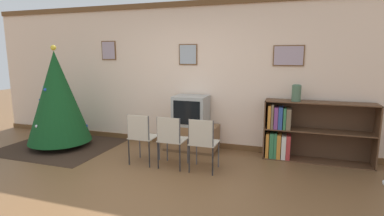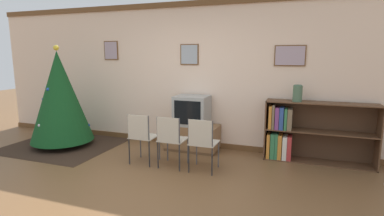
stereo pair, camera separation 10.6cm
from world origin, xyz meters
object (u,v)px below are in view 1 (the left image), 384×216
(christmas_tree, at_px, (57,97))
(folding_chair_left, at_px, (141,136))
(bookshelf, at_px, (298,132))
(vase, at_px, (296,93))
(television, at_px, (191,110))
(folding_chair_right, at_px, (203,142))
(tv_console, at_px, (191,137))
(folding_chair_center, at_px, (171,138))

(christmas_tree, bearing_deg, folding_chair_left, -10.36)
(bookshelf, xyz_separation_m, vase, (-0.07, -0.04, 0.67))
(television, bearing_deg, folding_chair_right, -61.88)
(christmas_tree, height_order, vase, christmas_tree)
(tv_console, relative_size, vase, 3.59)
(bookshelf, bearing_deg, folding_chair_right, -142.51)
(tv_console, xyz_separation_m, vase, (1.79, 0.04, 0.90))
(folding_chair_center, bearing_deg, television, 90.00)
(vase, bearing_deg, folding_chair_right, -142.16)
(folding_chair_center, xyz_separation_m, vase, (1.79, 1.00, 0.66))
(folding_chair_left, xyz_separation_m, folding_chair_center, (0.51, 0.00, 0.00))
(folding_chair_right, bearing_deg, christmas_tree, 173.17)
(television, relative_size, folding_chair_right, 0.73)
(television, distance_m, folding_chair_center, 0.99)
(christmas_tree, relative_size, folding_chair_left, 2.32)
(folding_chair_left, xyz_separation_m, vase, (2.30, 1.00, 0.66))
(bookshelf, bearing_deg, vase, -149.86)
(television, bearing_deg, tv_console, 90.00)
(folding_chair_left, bearing_deg, tv_console, 61.95)
(folding_chair_center, bearing_deg, folding_chair_left, 180.00)
(television, bearing_deg, folding_chair_center, -90.00)
(tv_console, distance_m, television, 0.50)
(christmas_tree, xyz_separation_m, tv_console, (2.44, 0.60, -0.72))
(tv_console, bearing_deg, folding_chair_left, -118.05)
(folding_chair_center, xyz_separation_m, bookshelf, (1.86, 1.04, -0.01))
(tv_console, distance_m, folding_chair_center, 0.98)
(christmas_tree, distance_m, tv_console, 2.62)
(christmas_tree, xyz_separation_m, television, (2.44, 0.60, -0.21))
(folding_chair_center, bearing_deg, christmas_tree, 171.77)
(christmas_tree, bearing_deg, folding_chair_center, -8.23)
(christmas_tree, distance_m, vase, 4.29)
(folding_chair_left, bearing_deg, bookshelf, 23.62)
(folding_chair_center, height_order, folding_chair_right, same)
(tv_console, distance_m, bookshelf, 1.87)
(folding_chair_right, distance_m, bookshelf, 1.70)
(folding_chair_right, bearing_deg, folding_chair_left, 180.00)
(christmas_tree, distance_m, television, 2.53)
(tv_console, bearing_deg, christmas_tree, -166.18)
(television, relative_size, folding_chair_left, 0.73)
(tv_console, xyz_separation_m, folding_chair_left, (-0.51, -0.95, 0.23))
(folding_chair_right, xyz_separation_m, vase, (1.28, 1.00, 0.66))
(television, distance_m, bookshelf, 1.88)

